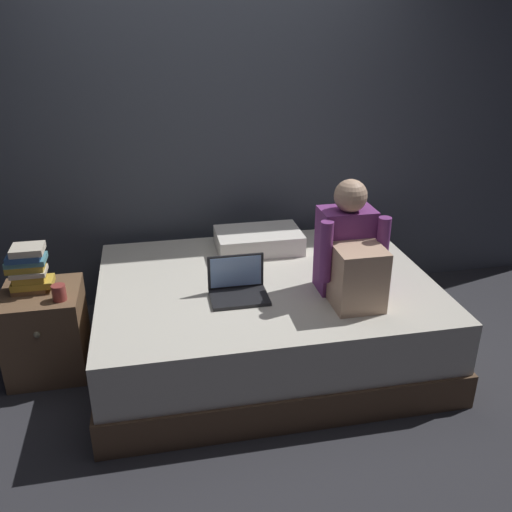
{
  "coord_description": "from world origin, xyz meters",
  "views": [
    {
      "loc": [
        -0.43,
        -2.56,
        1.98
      ],
      "look_at": [
        0.1,
        0.1,
        0.77
      ],
      "focal_mm": 38.42,
      "sensor_mm": 36.0,
      "label": 1
    }
  ],
  "objects_px": {
    "book_stack": "(28,269)",
    "pillow": "(259,240)",
    "bed": "(265,317)",
    "person_sitting": "(350,254)",
    "nightstand": "(46,331)",
    "mug": "(59,293)",
    "laptop": "(238,287)"
  },
  "relations": [
    {
      "from": "nightstand",
      "to": "pillow",
      "type": "bearing_deg",
      "value": 15.15
    },
    {
      "from": "bed",
      "to": "person_sitting",
      "type": "xyz_separation_m",
      "value": [
        0.41,
        -0.28,
        0.51
      ]
    },
    {
      "from": "book_stack",
      "to": "pillow",
      "type": "bearing_deg",
      "value": 13.58
    },
    {
      "from": "bed",
      "to": "book_stack",
      "type": "bearing_deg",
      "value": 175.15
    },
    {
      "from": "person_sitting",
      "to": "laptop",
      "type": "relative_size",
      "value": 2.05
    },
    {
      "from": "laptop",
      "to": "book_stack",
      "type": "bearing_deg",
      "value": 166.22
    },
    {
      "from": "nightstand",
      "to": "person_sitting",
      "type": "bearing_deg",
      "value": -11.95
    },
    {
      "from": "pillow",
      "to": "bed",
      "type": "bearing_deg",
      "value": -96.38
    },
    {
      "from": "bed",
      "to": "pillow",
      "type": "relative_size",
      "value": 3.57
    },
    {
      "from": "person_sitting",
      "to": "mug",
      "type": "height_order",
      "value": "person_sitting"
    },
    {
      "from": "nightstand",
      "to": "book_stack",
      "type": "distance_m",
      "value": 0.4
    },
    {
      "from": "pillow",
      "to": "mug",
      "type": "xyz_separation_m",
      "value": [
        -1.22,
        -0.49,
        -0.01
      ]
    },
    {
      "from": "laptop",
      "to": "mug",
      "type": "height_order",
      "value": "laptop"
    },
    {
      "from": "person_sitting",
      "to": "pillow",
      "type": "xyz_separation_m",
      "value": [
        -0.36,
        0.73,
        -0.19
      ]
    },
    {
      "from": "nightstand",
      "to": "pillow",
      "type": "height_order",
      "value": "pillow"
    },
    {
      "from": "person_sitting",
      "to": "book_stack",
      "type": "height_order",
      "value": "person_sitting"
    },
    {
      "from": "bed",
      "to": "laptop",
      "type": "distance_m",
      "value": 0.41
    },
    {
      "from": "bed",
      "to": "laptop",
      "type": "xyz_separation_m",
      "value": [
        -0.19,
        -0.17,
        0.32
      ]
    },
    {
      "from": "laptop",
      "to": "pillow",
      "type": "distance_m",
      "value": 0.66
    },
    {
      "from": "bed",
      "to": "laptop",
      "type": "bearing_deg",
      "value": -139.32
    },
    {
      "from": "laptop",
      "to": "pillow",
      "type": "bearing_deg",
      "value": 68.35
    },
    {
      "from": "bed",
      "to": "book_stack",
      "type": "height_order",
      "value": "book_stack"
    },
    {
      "from": "nightstand",
      "to": "mug",
      "type": "bearing_deg",
      "value": -42.69
    },
    {
      "from": "laptop",
      "to": "mug",
      "type": "distance_m",
      "value": 0.98
    },
    {
      "from": "bed",
      "to": "pillow",
      "type": "bearing_deg",
      "value": 83.62
    },
    {
      "from": "person_sitting",
      "to": "book_stack",
      "type": "distance_m",
      "value": 1.8
    },
    {
      "from": "bed",
      "to": "mug",
      "type": "height_order",
      "value": "mug"
    },
    {
      "from": "nightstand",
      "to": "person_sitting",
      "type": "relative_size",
      "value": 0.8
    },
    {
      "from": "nightstand",
      "to": "mug",
      "type": "distance_m",
      "value": 0.35
    },
    {
      "from": "bed",
      "to": "nightstand",
      "type": "relative_size",
      "value": 3.82
    },
    {
      "from": "bed",
      "to": "mug",
      "type": "distance_m",
      "value": 1.21
    },
    {
      "from": "book_stack",
      "to": "mug",
      "type": "distance_m",
      "value": 0.25
    }
  ]
}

